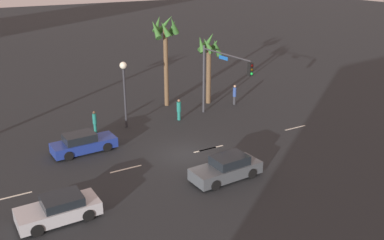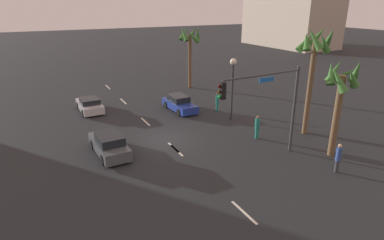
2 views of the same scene
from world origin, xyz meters
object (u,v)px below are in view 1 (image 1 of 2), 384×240
object	(u,v)px
car_1	(227,168)
pedestrian_0	(179,109)
pedestrian_2	(235,94)
traffic_signal	(220,72)
pedestrian_1	(95,121)
car_2	(83,143)
palm_tree_1	(165,38)
palm_tree_2	(209,53)
streetlamp	(124,81)
car_0	(59,209)

from	to	relation	value
car_1	pedestrian_0	bearing A→B (deg)	77.31
car_1	pedestrian_2	size ratio (longest dim) A/B	2.43
traffic_signal	pedestrian_1	world-z (taller)	traffic_signal
car_2	pedestrian_0	bearing A→B (deg)	14.70
car_1	palm_tree_1	bearing A→B (deg)	77.45
pedestrian_1	palm_tree_2	size ratio (longest dim) A/B	0.27
car_2	pedestrian_1	size ratio (longest dim) A/B	2.52
palm_tree_2	palm_tree_1	bearing A→B (deg)	159.38
car_2	pedestrian_2	xyz separation A→B (m)	(15.19, 3.35, 0.35)
pedestrian_0	pedestrian_2	world-z (taller)	pedestrian_2
pedestrian_1	traffic_signal	bearing A→B (deg)	-12.94
pedestrian_0	pedestrian_1	distance (m)	7.00
streetlamp	pedestrian_2	bearing A→B (deg)	2.22
pedestrian_2	palm_tree_1	distance (m)	8.15
pedestrian_0	pedestrian_1	bearing A→B (deg)	173.97
pedestrian_0	pedestrian_2	distance (m)	6.46
car_0	pedestrian_1	world-z (taller)	pedestrian_1
car_1	pedestrian_1	xyz separation A→B (m)	(-4.60, 11.23, 0.28)
car_0	palm_tree_1	bearing A→B (deg)	46.56
pedestrian_2	palm_tree_2	distance (m)	4.45
car_1	palm_tree_1	world-z (taller)	palm_tree_1
streetlamp	palm_tree_1	distance (m)	6.74
pedestrian_1	pedestrian_2	bearing A→B (deg)	1.31
pedestrian_1	pedestrian_2	xyz separation A→B (m)	(13.34, 0.31, 0.05)
car_0	car_1	distance (m)	9.99
pedestrian_1	palm_tree_1	xyz separation A→B (m)	(7.83, 3.29, 5.25)
traffic_signal	pedestrian_2	distance (m)	5.29
palm_tree_1	car_0	bearing A→B (deg)	-133.44
car_1	car_2	world-z (taller)	car_1
pedestrian_0	palm_tree_1	distance (m)	6.67
car_0	traffic_signal	distance (m)	17.78
pedestrian_2	pedestrian_0	bearing A→B (deg)	-170.73
traffic_signal	pedestrian_2	xyz separation A→B (m)	(3.43, 2.58, -3.08)
car_0	palm_tree_2	world-z (taller)	palm_tree_2
pedestrian_0	palm_tree_2	xyz separation A→B (m)	(4.53, 2.65, 3.77)
car_2	traffic_signal	xyz separation A→B (m)	(11.76, 0.77, 3.43)
traffic_signal	pedestrian_2	bearing A→B (deg)	36.97
car_1	pedestrian_2	world-z (taller)	pedestrian_2
streetlamp	car_1	bearing A→B (deg)	-79.46
traffic_signal	pedestrian_2	size ratio (longest dim) A/B	3.37
pedestrian_1	palm_tree_1	size ratio (longest dim) A/B	0.22
car_0	streetlamp	xyz separation A→B (m)	(7.91, 10.55, 3.19)
traffic_signal	palm_tree_1	xyz separation A→B (m)	(-2.08, 5.57, 2.12)
streetlamp	pedestrian_0	xyz separation A→B (m)	(4.43, -0.62, -2.85)
car_2	pedestrian_0	xyz separation A→B (m)	(8.81, 2.31, 0.30)
car_2	streetlamp	distance (m)	6.14
pedestrian_0	pedestrian_1	size ratio (longest dim) A/B	1.02
car_1	palm_tree_1	distance (m)	15.87
car_1	streetlamp	world-z (taller)	streetlamp
streetlamp	palm_tree_2	size ratio (longest dim) A/B	0.82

